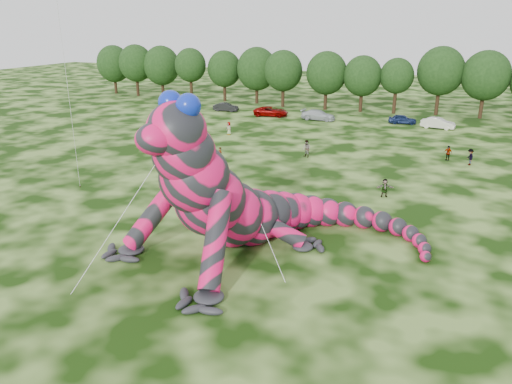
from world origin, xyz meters
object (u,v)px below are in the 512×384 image
at_px(car_2, 271,111).
at_px(tree_0, 114,69).
at_px(tree_4, 224,76).
at_px(tree_11, 485,85).
at_px(inflatable_gecko, 248,167).
at_px(car_4, 402,119).
at_px(tree_8, 362,84).
at_px(tree_10, 440,81).
at_px(car_1, 226,107).
at_px(tree_5, 257,75).
at_px(spectator_0, 220,155).
at_px(spectator_3, 448,153).
at_px(car_0, 170,106).
at_px(tree_6, 283,79).
at_px(tree_9, 396,86).
at_px(spectator_5, 385,188).
at_px(car_5, 438,123).
at_px(spectator_4, 229,128).
at_px(tree_7, 326,81).
at_px(spectator_1, 307,149).
at_px(tree_3, 191,74).
at_px(tree_1, 136,70).
at_px(car_3, 318,115).
at_px(spectator_2, 470,157).
at_px(tree_2, 162,72).

bearing_deg(car_2, tree_0, 64.27).
height_order(tree_4, tree_11, tree_11).
relative_size(inflatable_gecko, car_4, 5.37).
xyz_separation_m(tree_8, tree_10, (11.61, 1.59, 0.78)).
distance_m(tree_10, car_1, 33.79).
relative_size(tree_5, tree_8, 1.10).
bearing_deg(spectator_0, tree_4, 137.92).
xyz_separation_m(tree_8, spectator_3, (14.64, -26.29, -3.67)).
bearing_deg(car_2, car_0, 83.52).
distance_m(tree_6, spectator_3, 38.39).
distance_m(tree_5, tree_8, 18.97).
height_order(tree_9, spectator_5, tree_9).
bearing_deg(car_0, car_5, -96.35).
height_order(tree_5, tree_11, tree_11).
relative_size(tree_8, spectator_4, 5.36).
bearing_deg(car_0, tree_4, -27.50).
height_order(tree_7, spectator_4, tree_7).
height_order(tree_0, spectator_1, tree_0).
height_order(tree_4, spectator_1, tree_4).
xyz_separation_m(car_4, spectator_1, (-7.22, -23.12, 0.28)).
height_order(tree_9, car_1, tree_9).
height_order(tree_3, car_4, tree_3).
distance_m(tree_1, tree_3, 12.68).
distance_m(tree_8, spectator_1, 31.06).
relative_size(tree_9, car_4, 2.21).
bearing_deg(car_1, car_3, -101.35).
relative_size(tree_7, spectator_5, 6.01).
distance_m(tree_10, car_3, 20.03).
xyz_separation_m(tree_8, spectator_1, (0.40, -30.85, -3.53)).
height_order(tree_6, spectator_5, tree_6).
bearing_deg(car_0, tree_6, -66.58).
distance_m(car_0, spectator_2, 49.65).
xyz_separation_m(tree_1, tree_3, (12.64, -0.98, -0.18)).
relative_size(car_1, spectator_1, 2.18).
bearing_deg(car_0, tree_5, -50.59).
distance_m(tree_8, spectator_4, 27.10).
height_order(tree_4, tree_8, tree_4).
relative_size(tree_8, spectator_0, 5.65).
distance_m(tree_4, spectator_0, 42.22).
height_order(tree_10, car_3, tree_10).
bearing_deg(car_4, tree_10, -33.57).
relative_size(car_1, car_4, 1.05).
distance_m(spectator_5, spectator_3, 15.02).
distance_m(tree_2, tree_7, 33.00).
xyz_separation_m(tree_5, spectator_5, (29.21, -42.12, -4.11)).
bearing_deg(tree_10, tree_6, -175.66).
distance_m(tree_0, tree_4, 24.92).
distance_m(car_2, spectator_5, 38.41).
height_order(tree_0, tree_8, tree_0).
bearing_deg(spectator_0, tree_6, 121.92).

